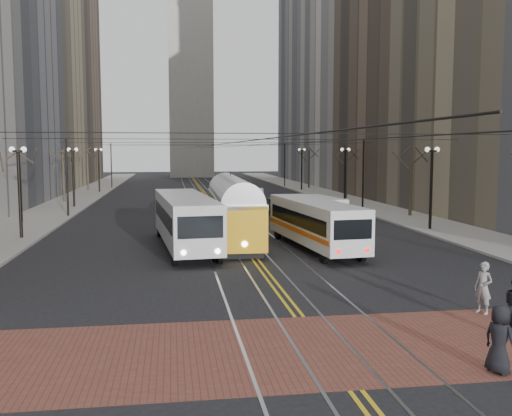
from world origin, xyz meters
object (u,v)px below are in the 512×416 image
object	(u,v)px
rear_bus	(315,225)
sedan_silver	(255,196)
transit_bus	(185,222)
sedan_grey	(276,206)
cargo_van	(320,213)
pedestrian_b	(483,288)
streetcar	(233,216)
clock_tower	(190,2)
pedestrian_a	(500,339)

from	to	relation	value
rear_bus	sedan_silver	distance (m)	27.08
transit_bus	sedan_grey	distance (m)	18.26
rear_bus	cargo_van	world-z (taller)	rear_bus
pedestrian_b	cargo_van	bearing A→B (deg)	156.23
cargo_van	streetcar	bearing A→B (deg)	-155.57
sedan_grey	pedestrian_b	size ratio (longest dim) A/B	2.55
transit_bus	pedestrian_b	world-z (taller)	transit_bus
streetcar	pedestrian_b	size ratio (longest dim) A/B	7.25
clock_tower	transit_bus	xyz separation A→B (m)	(-3.50, -88.65, -34.44)
sedan_silver	pedestrian_b	xyz separation A→B (m)	(2.08, -40.59, 0.08)
clock_tower	transit_bus	bearing A→B (deg)	-92.26
transit_bus	streetcar	xyz separation A→B (m)	(3.00, 2.20, 0.03)
sedan_grey	pedestrian_b	distance (m)	31.10
streetcar	cargo_van	size ratio (longest dim) A/B	2.51
sedan_grey	pedestrian_b	bearing A→B (deg)	-96.31
pedestrian_a	pedestrian_b	bearing A→B (deg)	-49.48
transit_bus	sedan_silver	bearing A→B (deg)	67.67
clock_tower	pedestrian_b	world-z (taller)	clock_tower
rear_bus	pedestrian_a	world-z (taller)	rear_bus
rear_bus	sedan_grey	size ratio (longest dim) A/B	2.30
transit_bus	pedestrian_a	bearing A→B (deg)	-74.86
rear_bus	sedan_silver	size ratio (longest dim) A/B	2.09
clock_tower	rear_bus	bearing A→B (deg)	-87.55
rear_bus	cargo_van	bearing A→B (deg)	67.65
pedestrian_a	cargo_van	bearing A→B (deg)	-28.22
cargo_van	sedan_silver	bearing A→B (deg)	86.68
clock_tower	sedan_silver	distance (m)	72.18
sedan_silver	pedestrian_a	xyz separation A→B (m)	(-0.38, -45.59, 0.06)
sedan_silver	pedestrian_b	size ratio (longest dim) A/B	2.80
transit_bus	rear_bus	xyz separation A→B (m)	(7.35, -1.33, -0.14)
clock_tower	rear_bus	world-z (taller)	clock_tower
rear_bus	pedestrian_a	size ratio (longest dim) A/B	5.99
transit_bus	cargo_van	world-z (taller)	transit_bus
rear_bus	transit_bus	bearing A→B (deg)	164.03
streetcar	pedestrian_a	bearing A→B (deg)	-77.65
rear_bus	sedan_grey	bearing A→B (deg)	80.98
pedestrian_a	clock_tower	bearing A→B (deg)	-21.21
sedan_silver	rear_bus	bearing A→B (deg)	-84.80
rear_bus	pedestrian_b	size ratio (longest dim) A/B	5.85
transit_bus	rear_bus	size ratio (longest dim) A/B	1.15
clock_tower	sedan_grey	distance (m)	80.67
clock_tower	cargo_van	size ratio (longest dim) A/B	12.59
pedestrian_a	pedestrian_b	distance (m)	5.57
pedestrian_a	transit_bus	bearing A→B (deg)	-2.73
cargo_van	pedestrian_a	bearing A→B (deg)	-103.95
sedan_silver	pedestrian_a	world-z (taller)	pedestrian_a
streetcar	pedestrian_b	bearing A→B (deg)	-67.00
clock_tower	pedestrian_b	size ratio (longest dim) A/B	36.33
sedan_grey	pedestrian_a	xyz separation A→B (m)	(-0.92, -36.06, 0.11)
rear_bus	sedan_silver	xyz separation A→B (m)	(0.48, 27.07, -0.55)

